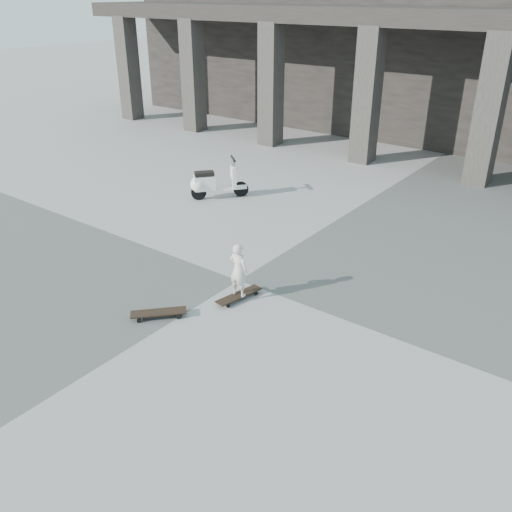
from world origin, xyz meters
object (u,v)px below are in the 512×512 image
Objects in this scene: skateboard_spare at (159,313)px; child at (238,270)px; scooter at (210,183)px; longboard at (239,296)px.

skateboard_spare is 0.85× the size of child.
skateboard_spare is 0.67× the size of scooter.
longboard is at bearing 125.04° from child.
longboard is at bearing -92.97° from scooter.
child is (0.69, 1.26, 0.50)m from skateboard_spare.
longboard is 0.76× the size of scooter.
skateboard_spare is at bearing 162.67° from longboard.
longboard is 0.51m from child.
child reaches higher than skateboard_spare.
scooter reaches higher than skateboard_spare.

